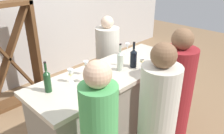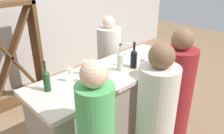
# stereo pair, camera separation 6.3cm
# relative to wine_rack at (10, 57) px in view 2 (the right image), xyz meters

# --- Properties ---
(ground_plane) EXTENTS (12.00, 12.00, 0.00)m
(ground_plane) POSITION_rel_wine_rack_xyz_m (0.59, -1.65, -0.81)
(ground_plane) COLOR #846647
(back_wall) EXTENTS (8.00, 0.10, 2.80)m
(back_wall) POSITION_rel_wine_rack_xyz_m (0.59, 0.55, 0.59)
(back_wall) COLOR #BCB7B2
(back_wall) RESTS_ON ground
(bar_counter) EXTENTS (2.07, 0.73, 0.95)m
(bar_counter) POSITION_rel_wine_rack_xyz_m (0.59, -1.65, -0.33)
(bar_counter) COLOR gray
(bar_counter) RESTS_ON ground
(wine_rack) EXTENTS (0.94, 0.28, 1.62)m
(wine_rack) POSITION_rel_wine_rack_xyz_m (0.00, 0.00, 0.00)
(wine_rack) COLOR brown
(wine_rack) RESTS_ON ground
(wine_bottle_leftmost_olive_green) EXTENTS (0.07, 0.07, 0.32)m
(wine_bottle_leftmost_olive_green) POSITION_rel_wine_rack_xyz_m (-0.20, -1.53, 0.26)
(wine_bottle_leftmost_olive_green) COLOR #193D1E
(wine_bottle_leftmost_olive_green) RESTS_ON bar_counter
(wine_bottle_second_left_clear_pale) EXTENTS (0.07, 0.07, 0.33)m
(wine_bottle_second_left_clear_pale) POSITION_rel_wine_rack_xyz_m (0.67, -1.70, 0.26)
(wine_bottle_second_left_clear_pale) COLOR #B7C6B2
(wine_bottle_second_left_clear_pale) RESTS_ON bar_counter
(wine_bottle_center_near_black) EXTENTS (0.08, 0.08, 0.32)m
(wine_bottle_center_near_black) POSITION_rel_wine_rack_xyz_m (0.85, -1.75, 0.26)
(wine_bottle_center_near_black) COLOR black
(wine_bottle_center_near_black) RESTS_ON bar_counter
(wine_glass_near_left) EXTENTS (0.07, 0.07, 0.15)m
(wine_glass_near_left) POSITION_rel_wine_rack_xyz_m (0.87, -1.87, 0.24)
(wine_glass_near_left) COLOR white
(wine_glass_near_left) RESTS_ON bar_counter
(wine_glass_near_center) EXTENTS (0.07, 0.07, 0.16)m
(wine_glass_near_center) POSITION_rel_wine_rack_xyz_m (0.40, -1.79, 0.25)
(wine_glass_near_center) COLOR white
(wine_glass_near_center) RESTS_ON bar_counter
(wine_glass_near_right) EXTENTS (0.07, 0.07, 0.16)m
(wine_glass_near_right) POSITION_rel_wine_rack_xyz_m (0.20, -1.66, 0.25)
(wine_glass_near_right) COLOR white
(wine_glass_near_right) RESTS_ON bar_counter
(wine_glass_far_left) EXTENTS (0.06, 0.06, 0.16)m
(wine_glass_far_left) POSITION_rel_wine_rack_xyz_m (0.08, -1.53, 0.24)
(wine_glass_far_left) COLOR white
(wine_glass_far_left) RESTS_ON bar_counter
(wine_glass_far_center) EXTENTS (0.07, 0.07, 0.17)m
(wine_glass_far_center) POSITION_rel_wine_rack_xyz_m (0.31, -1.51, 0.26)
(wine_glass_far_center) COLOR white
(wine_glass_far_center) RESTS_ON bar_counter
(wine_glass_far_right) EXTENTS (0.07, 0.07, 0.16)m
(wine_glass_far_right) POSITION_rel_wine_rack_xyz_m (1.11, -1.43, 0.26)
(wine_glass_far_right) COLOR white
(wine_glass_far_right) RESTS_ON bar_counter
(person_left_guest) EXTENTS (0.40, 0.40, 1.55)m
(person_left_guest) POSITION_rel_wine_rack_xyz_m (0.37, -2.45, -0.10)
(person_left_guest) COLOR beige
(person_left_guest) RESTS_ON ground
(person_center_guest) EXTENTS (0.48, 0.48, 1.53)m
(person_center_guest) POSITION_rel_wine_rack_xyz_m (0.95, -2.31, -0.11)
(person_center_guest) COLOR maroon
(person_center_guest) RESTS_ON ground
(person_server_behind) EXTENTS (0.45, 0.45, 1.41)m
(person_server_behind) POSITION_rel_wine_rack_xyz_m (1.18, -0.96, -0.17)
(person_server_behind) COLOR beige
(person_server_behind) RESTS_ON ground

